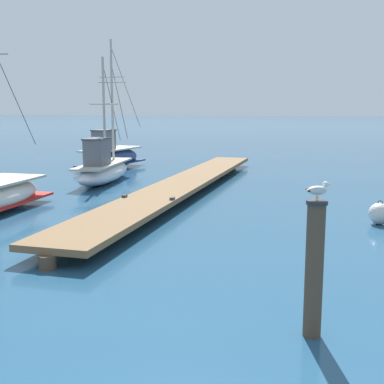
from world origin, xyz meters
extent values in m
cube|color=brown|center=(-4.21, 17.33, 0.37)|extent=(1.81, 19.59, 0.16)
cylinder|color=#4C3D2D|center=(-4.21, 7.53, 0.15)|extent=(0.36, 0.36, 0.29)
cylinder|color=#4C3D2D|center=(-4.21, 12.43, 0.15)|extent=(0.36, 0.36, 0.29)
cylinder|color=#4C3D2D|center=(-4.21, 17.33, 0.15)|extent=(0.36, 0.36, 0.29)
cylinder|color=#4C3D2D|center=(-4.20, 22.23, 0.15)|extent=(0.36, 0.36, 0.29)
cylinder|color=#4C3D2D|center=(-4.20, 27.13, 0.15)|extent=(0.36, 0.36, 0.29)
cube|color=#333338|center=(-5.01, 13.41, 0.49)|extent=(0.12, 0.20, 0.08)
cube|color=#333338|center=(-3.41, 13.41, 0.49)|extent=(0.12, 0.20, 0.08)
ellipsoid|color=silver|center=(-8.37, 18.95, 0.44)|extent=(2.11, 5.57, 0.87)
cube|color=#B2AD9E|center=(-8.37, 18.95, 0.83)|extent=(1.87, 5.01, 0.08)
cube|color=#565B66|center=(-8.26, 18.14, 1.41)|extent=(0.94, 1.45, 1.08)
cube|color=#3D3D42|center=(-8.26, 18.14, 1.98)|extent=(1.02, 1.57, 0.06)
cylinder|color=#B2ADA3|center=(-8.40, 19.22, 3.16)|extent=(0.11, 0.11, 4.57)
cylinder|color=#B2ADA3|center=(-8.40, 19.22, 3.43)|extent=(1.28, 0.22, 0.06)
cylinder|color=#333338|center=(-8.56, 20.44, 3.39)|extent=(0.33, 2.36, 3.38)
cylinder|color=#B2ADA3|center=(-8.56, 20.43, 3.22)|extent=(0.11, 0.11, 4.69)
cylinder|color=#B2ADA3|center=(-8.56, 20.43, 4.43)|extent=(1.28, 0.22, 0.06)
cylinder|color=#333338|center=(-8.72, 21.69, 3.45)|extent=(0.33, 2.42, 3.47)
cylinder|color=#333338|center=(-9.19, 13.73, 3.92)|extent=(0.14, 2.80, 3.98)
ellipsoid|color=navy|center=(-10.24, 23.84, 0.55)|extent=(2.29, 4.84, 1.10)
cube|color=#B2AD9E|center=(-10.24, 23.84, 1.06)|extent=(2.03, 4.35, 0.08)
cube|color=#19234C|center=(-10.24, 23.84, 0.30)|extent=(2.30, 4.75, 0.08)
cube|color=#565B66|center=(-10.33, 23.14, 1.58)|extent=(0.93, 1.26, 0.98)
cube|color=#3D3D42|center=(-10.33, 23.14, 2.10)|extent=(1.00, 1.37, 0.06)
cylinder|color=#B2ADA3|center=(-10.21, 24.07, 3.96)|extent=(0.11, 0.11, 5.73)
cylinder|color=#B2ADA3|center=(-10.21, 24.07, 4.89)|extent=(1.51, 0.26, 0.06)
cylinder|color=#333338|center=(-10.00, 25.60, 4.25)|extent=(0.42, 2.95, 4.24)
cylinder|color=#4C3D2D|center=(1.16, 5.84, 1.00)|extent=(0.26, 0.26, 2.01)
cylinder|color=#28282D|center=(1.16, 5.84, 1.98)|extent=(0.30, 0.30, 0.06)
cylinder|color=gold|center=(1.15, 5.87, 2.04)|extent=(0.01, 0.01, 0.07)
cylinder|color=gold|center=(1.17, 5.82, 2.04)|extent=(0.01, 0.01, 0.07)
ellipsoid|color=white|center=(1.16, 5.84, 2.15)|extent=(0.30, 0.23, 0.13)
ellipsoid|color=silver|center=(1.12, 5.88, 2.16)|extent=(0.23, 0.13, 0.09)
ellipsoid|color=#383838|center=(1.02, 5.83, 2.15)|extent=(0.07, 0.05, 0.04)
ellipsoid|color=silver|center=(1.17, 5.78, 2.16)|extent=(0.23, 0.13, 0.09)
ellipsoid|color=#383838|center=(1.06, 5.74, 2.15)|extent=(0.07, 0.05, 0.04)
cone|color=white|center=(1.02, 5.78, 2.15)|extent=(0.10, 0.10, 0.07)
sphere|color=white|center=(1.27, 5.89, 2.23)|extent=(0.08, 0.08, 0.08)
cone|color=gold|center=(1.31, 5.91, 2.23)|extent=(0.05, 0.04, 0.02)
sphere|color=silver|center=(2.70, 13.67, 0.31)|extent=(0.62, 0.62, 0.62)
torus|color=black|center=(2.70, 13.67, 0.62)|extent=(0.14, 0.02, 0.14)
camera|label=1|loc=(1.35, -1.27, 3.28)|focal=47.22mm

